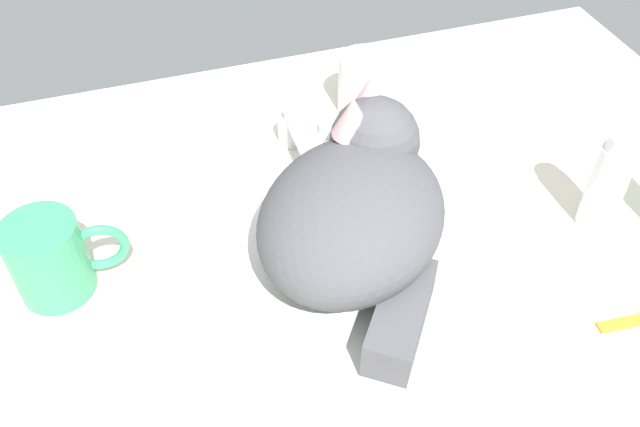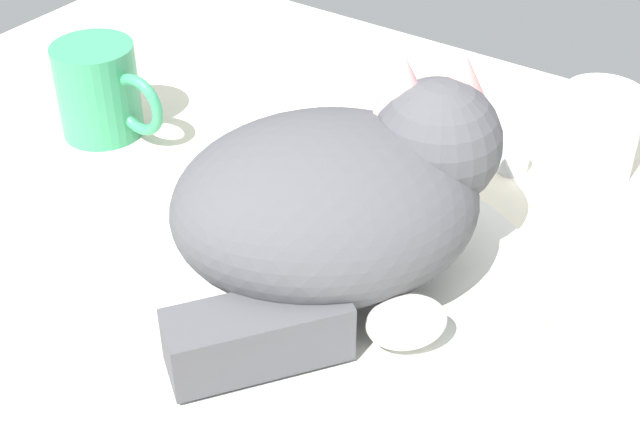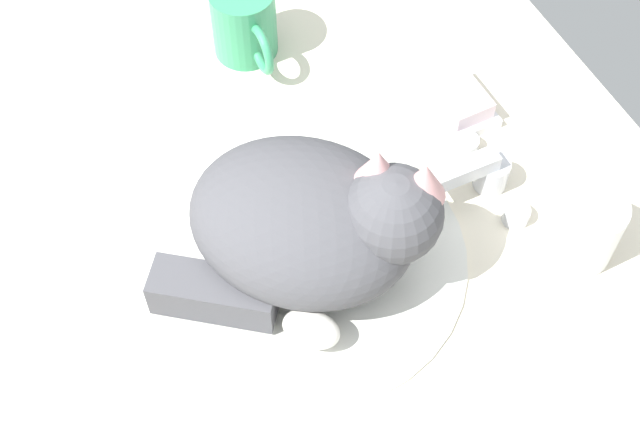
{
  "view_description": "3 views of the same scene",
  "coord_description": "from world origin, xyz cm",
  "px_view_note": "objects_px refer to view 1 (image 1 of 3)",
  "views": [
    {
      "loc": [
        -17.71,
        -44.66,
        55.25
      ],
      "look_at": [
        -2.5,
        2.58,
        5.9
      ],
      "focal_mm": 38.36,
      "sensor_mm": 36.0,
      "label": 1
    },
    {
      "loc": [
        29.56,
        -43.64,
        44.53
      ],
      "look_at": [
        -1.93,
        2.1,
        4.15
      ],
      "focal_mm": 51.12,
      "sensor_mm": 36.0,
      "label": 2
    },
    {
      "loc": [
        43.82,
        -18.93,
        78.93
      ],
      "look_at": [
        -0.74,
        2.21,
        5.83
      ],
      "focal_mm": 50.97,
      "sensor_mm": 36.0,
      "label": 3
    }
  ],
  "objects_px": {
    "cat": "(358,207)",
    "toothpaste_bottle": "(607,185)",
    "soap_bar": "(206,133)",
    "rinse_cup": "(364,84)",
    "coffee_mug": "(52,258)",
    "faucet": "(294,131)"
  },
  "relations": [
    {
      "from": "cat",
      "to": "toothpaste_bottle",
      "type": "relative_size",
      "value": 2.46
    },
    {
      "from": "soap_bar",
      "to": "cat",
      "type": "bearing_deg",
      "value": -63.43
    },
    {
      "from": "rinse_cup",
      "to": "soap_bar",
      "type": "height_order",
      "value": "rinse_cup"
    },
    {
      "from": "coffee_mug",
      "to": "rinse_cup",
      "type": "bearing_deg",
      "value": 25.72
    },
    {
      "from": "soap_bar",
      "to": "faucet",
      "type": "bearing_deg",
      "value": -16.4
    },
    {
      "from": "rinse_cup",
      "to": "cat",
      "type": "bearing_deg",
      "value": -112.02
    },
    {
      "from": "cat",
      "to": "rinse_cup",
      "type": "height_order",
      "value": "cat"
    },
    {
      "from": "soap_bar",
      "to": "toothpaste_bottle",
      "type": "relative_size",
      "value": 0.6
    },
    {
      "from": "cat",
      "to": "soap_bar",
      "type": "xyz_separation_m",
      "value": [
        -0.12,
        0.23,
        -0.05
      ]
    },
    {
      "from": "rinse_cup",
      "to": "toothpaste_bottle",
      "type": "relative_size",
      "value": 0.65
    },
    {
      "from": "faucet",
      "to": "soap_bar",
      "type": "relative_size",
      "value": 1.75
    },
    {
      "from": "faucet",
      "to": "toothpaste_bottle",
      "type": "height_order",
      "value": "toothpaste_bottle"
    },
    {
      "from": "soap_bar",
      "to": "toothpaste_bottle",
      "type": "height_order",
      "value": "toothpaste_bottle"
    },
    {
      "from": "rinse_cup",
      "to": "soap_bar",
      "type": "xyz_separation_m",
      "value": [
        -0.22,
        -0.02,
        -0.02
      ]
    },
    {
      "from": "coffee_mug",
      "to": "rinse_cup",
      "type": "height_order",
      "value": "coffee_mug"
    },
    {
      "from": "rinse_cup",
      "to": "toothpaste_bottle",
      "type": "height_order",
      "value": "toothpaste_bottle"
    },
    {
      "from": "faucet",
      "to": "cat",
      "type": "height_order",
      "value": "cat"
    },
    {
      "from": "cat",
      "to": "rinse_cup",
      "type": "bearing_deg",
      "value": 67.98
    },
    {
      "from": "coffee_mug",
      "to": "faucet",
      "type": "bearing_deg",
      "value": 26.74
    },
    {
      "from": "faucet",
      "to": "soap_bar",
      "type": "bearing_deg",
      "value": 163.6
    },
    {
      "from": "cat",
      "to": "soap_bar",
      "type": "bearing_deg",
      "value": 116.57
    },
    {
      "from": "faucet",
      "to": "cat",
      "type": "bearing_deg",
      "value": -87.14
    }
  ]
}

